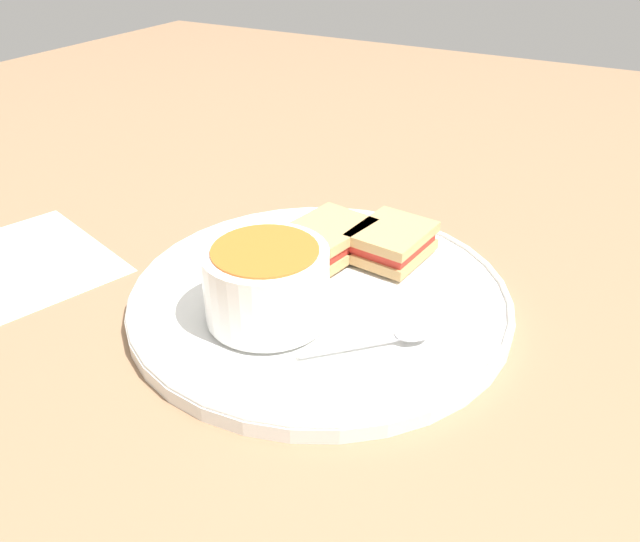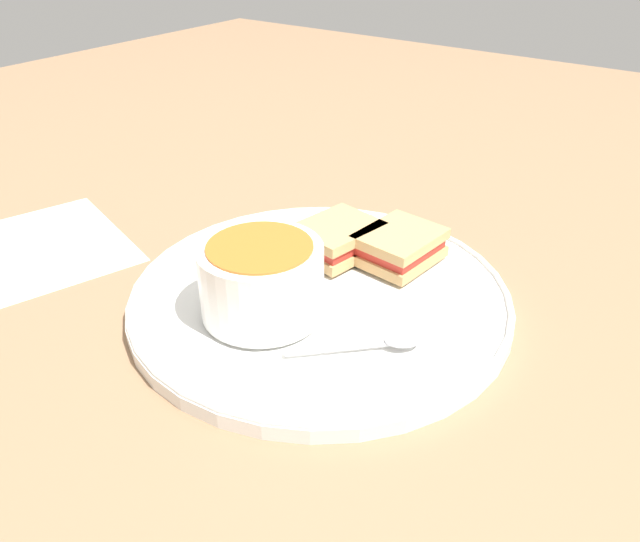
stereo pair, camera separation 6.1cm
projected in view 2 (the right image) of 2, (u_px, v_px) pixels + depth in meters
ground_plane at (320, 303)px, 0.63m from camera, size 2.40×2.40×0.00m
plate at (320, 295)px, 0.63m from camera, size 0.38×0.38×0.02m
soup_bowl at (261, 279)px, 0.57m from camera, size 0.11×0.11×0.07m
spoon at (392, 341)px, 0.54m from camera, size 0.10×0.10×0.01m
sandwich_half_near at (399, 246)px, 0.66m from camera, size 0.08×0.09×0.03m
sandwich_half_far at (337, 238)px, 0.68m from camera, size 0.08×0.10×0.03m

